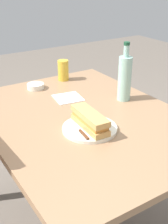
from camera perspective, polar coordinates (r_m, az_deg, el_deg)
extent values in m
cube|color=#997251|center=(1.40, 0.00, -1.29)|extent=(1.17, 0.88, 0.03)
cylinder|color=#262628|center=(2.14, 1.02, -2.06)|extent=(0.06, 0.06, 0.70)
cylinder|color=silver|center=(1.27, 1.10, -3.20)|extent=(0.24, 0.24, 0.01)
cube|color=tan|center=(1.26, 1.10, -2.41)|extent=(0.23, 0.09, 0.02)
cube|color=#CC8438|center=(1.25, 1.11, -1.54)|extent=(0.21, 0.08, 0.02)
cube|color=tan|center=(1.24, 1.12, -0.66)|extent=(0.23, 0.09, 0.02)
cube|color=silver|center=(1.28, -1.79, -2.59)|extent=(0.10, 0.02, 0.00)
cube|color=#59331E|center=(1.20, -0.04, -4.35)|extent=(0.08, 0.02, 0.01)
cylinder|color=#99C6B7|center=(1.55, 7.83, 6.34)|extent=(0.07, 0.07, 0.23)
cylinder|color=#99C6B7|center=(1.50, 8.16, 11.55)|extent=(0.03, 0.03, 0.06)
cylinder|color=#19472D|center=(1.49, 8.25, 12.94)|extent=(0.03, 0.03, 0.02)
cylinder|color=gold|center=(1.84, -4.03, 8.02)|extent=(0.07, 0.07, 0.13)
cylinder|color=silver|center=(1.73, -9.31, 4.92)|extent=(0.10, 0.10, 0.03)
cube|color=white|center=(1.59, -3.08, 2.73)|extent=(0.16, 0.16, 0.00)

